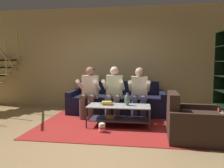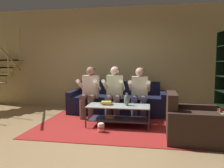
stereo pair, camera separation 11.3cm
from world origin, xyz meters
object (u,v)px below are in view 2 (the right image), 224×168
(couch, at_px, (117,102))
(book_stack, at_px, (107,103))
(coffee_table, at_px, (118,112))
(popcorn_tub, at_px, (101,127))
(person_seated_right, at_px, (140,91))
(armchair, at_px, (191,124))
(vase, at_px, (127,100))
(person_seated_middle, at_px, (114,90))
(person_seated_left, at_px, (90,90))

(couch, distance_m, book_stack, 1.21)
(couch, xyz_separation_m, coffee_table, (0.19, -1.23, 0.01))
(coffee_table, relative_size, popcorn_tub, 6.81)
(person_seated_right, relative_size, armchair, 1.25)
(person_seated_right, distance_m, coffee_table, 0.87)
(book_stack, relative_size, armchair, 0.26)
(vase, bearing_deg, popcorn_tub, -132.00)
(couch, height_order, armchair, same)
(couch, height_order, person_seated_middle, person_seated_middle)
(person_seated_right, height_order, book_stack, person_seated_right)
(person_seated_left, distance_m, coffee_table, 1.11)
(person_seated_right, xyz_separation_m, coffee_table, (-0.42, -0.67, -0.37))
(coffee_table, bearing_deg, person_seated_right, 58.27)
(person_seated_middle, xyz_separation_m, book_stack, (-0.06, -0.64, -0.20))
(book_stack, bearing_deg, popcorn_tub, -91.59)
(couch, distance_m, person_seated_middle, 0.68)
(person_seated_right, bearing_deg, armchair, -53.13)
(person_seated_left, xyz_separation_m, coffee_table, (0.79, -0.67, -0.38))
(person_seated_left, relative_size, armchair, 1.27)
(person_seated_left, xyz_separation_m, person_seated_middle, (0.60, 0.00, 0.00))
(person_seated_left, xyz_separation_m, person_seated_right, (1.21, -0.00, -0.01))
(couch, distance_m, popcorn_tub, 1.69)
(couch, height_order, person_seated_right, person_seated_right)
(person_seated_left, relative_size, coffee_table, 0.95)
(vase, distance_m, armchair, 1.36)
(coffee_table, height_order, armchair, armchair)
(coffee_table, bearing_deg, book_stack, 172.38)
(vase, bearing_deg, coffee_table, -168.62)
(person_seated_left, xyz_separation_m, popcorn_tub, (0.53, -1.13, -0.58))
(person_seated_right, bearing_deg, coffee_table, -121.73)
(person_seated_middle, bearing_deg, couch, 90.00)
(popcorn_tub, bearing_deg, person_seated_middle, 86.33)
(person_seated_left, relative_size, person_seated_right, 1.01)
(coffee_table, height_order, book_stack, book_stack)
(person_seated_left, relative_size, popcorn_tub, 6.47)
(person_seated_middle, bearing_deg, coffee_table, -74.58)
(person_seated_middle, distance_m, person_seated_right, 0.60)
(person_seated_left, bearing_deg, person_seated_right, -0.06)
(armchair, bearing_deg, coffee_table, 156.68)
(book_stack, height_order, armchair, armchair)
(armchair, relative_size, popcorn_tub, 5.10)
(person_seated_right, bearing_deg, vase, -110.17)
(couch, height_order, book_stack, couch)
(vase, xyz_separation_m, armchair, (1.18, -0.62, -0.29))
(coffee_table, bearing_deg, armchair, -23.32)
(person_seated_right, relative_size, vase, 4.67)
(person_seated_right, xyz_separation_m, book_stack, (-0.66, -0.64, -0.19))
(person_seated_right, distance_m, armchair, 1.62)
(person_seated_middle, height_order, vase, person_seated_middle)
(coffee_table, height_order, popcorn_tub, coffee_table)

